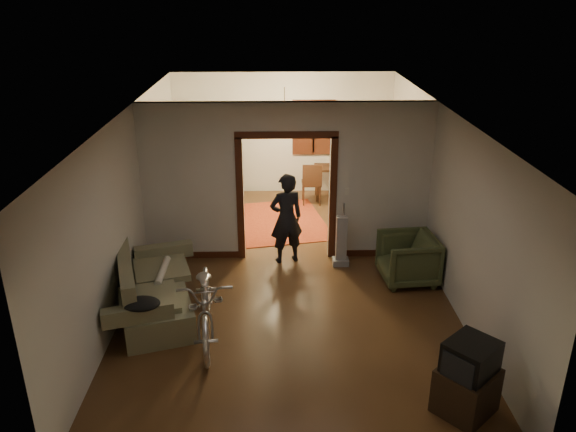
{
  "coord_description": "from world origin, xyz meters",
  "views": [
    {
      "loc": [
        -0.2,
        -8.46,
        4.53
      ],
      "look_at": [
        0.0,
        -0.3,
        1.2
      ],
      "focal_mm": 35.0,
      "sensor_mm": 36.0,
      "label": 1
    }
  ],
  "objects_px": {
    "armchair": "(408,259)",
    "person": "(286,219)",
    "sofa": "(153,284)",
    "locker": "(220,162)",
    "bicycle": "(207,302)",
    "desk": "(337,183)"
  },
  "relations": [
    {
      "from": "person",
      "to": "locker",
      "type": "xyz_separation_m",
      "value": [
        -1.45,
        3.38,
        0.02
      ]
    },
    {
      "from": "armchair",
      "to": "locker",
      "type": "height_order",
      "value": "locker"
    },
    {
      "from": "sofa",
      "to": "person",
      "type": "xyz_separation_m",
      "value": [
        2.02,
        1.65,
        0.34
      ]
    },
    {
      "from": "sofa",
      "to": "bicycle",
      "type": "distance_m",
      "value": 1.07
    },
    {
      "from": "armchair",
      "to": "person",
      "type": "height_order",
      "value": "person"
    },
    {
      "from": "sofa",
      "to": "desk",
      "type": "bearing_deg",
      "value": 39.48
    },
    {
      "from": "desk",
      "to": "armchair",
      "type": "bearing_deg",
      "value": -84.51
    },
    {
      "from": "bicycle",
      "to": "armchair",
      "type": "xyz_separation_m",
      "value": [
        3.13,
        1.49,
        -0.13
      ]
    },
    {
      "from": "locker",
      "to": "sofa",
      "type": "bearing_deg",
      "value": -81.43
    },
    {
      "from": "sofa",
      "to": "armchair",
      "type": "distance_m",
      "value": 4.09
    },
    {
      "from": "bicycle",
      "to": "desk",
      "type": "bearing_deg",
      "value": 60.18
    },
    {
      "from": "armchair",
      "to": "desk",
      "type": "height_order",
      "value": "armchair"
    },
    {
      "from": "sofa",
      "to": "locker",
      "type": "distance_m",
      "value": 5.07
    },
    {
      "from": "sofa",
      "to": "armchair",
      "type": "bearing_deg",
      "value": -4.53
    },
    {
      "from": "sofa",
      "to": "locker",
      "type": "xyz_separation_m",
      "value": [
        0.57,
        5.03,
        0.36
      ]
    },
    {
      "from": "armchair",
      "to": "bicycle",
      "type": "bearing_deg",
      "value": -69.77
    },
    {
      "from": "locker",
      "to": "desk",
      "type": "relative_size",
      "value": 1.66
    },
    {
      "from": "person",
      "to": "locker",
      "type": "height_order",
      "value": "locker"
    },
    {
      "from": "sofa",
      "to": "bicycle",
      "type": "height_order",
      "value": "bicycle"
    },
    {
      "from": "locker",
      "to": "person",
      "type": "bearing_deg",
      "value": -51.78
    },
    {
      "from": "person",
      "to": "desk",
      "type": "xyz_separation_m",
      "value": [
        1.23,
        3.2,
        -0.44
      ]
    },
    {
      "from": "armchair",
      "to": "person",
      "type": "xyz_separation_m",
      "value": [
        -1.98,
        0.78,
        0.41
      ]
    }
  ]
}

